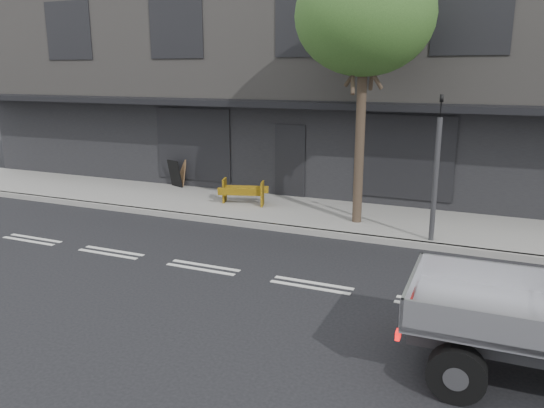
{
  "coord_description": "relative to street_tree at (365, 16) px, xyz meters",
  "views": [
    {
      "loc": [
        5.44,
        -9.02,
        3.99
      ],
      "look_at": [
        1.36,
        0.5,
        1.39
      ],
      "focal_mm": 35.0,
      "sensor_mm": 36.0,
      "label": 1
    }
  ],
  "objects": [
    {
      "name": "traffic_light_pole",
      "position": [
        2.0,
        -0.85,
        -3.63
      ],
      "size": [
        0.12,
        0.12,
        3.5
      ],
      "color": "#2D2D30",
      "rests_on": "ground"
    },
    {
      "name": "building_main",
      "position": [
        -2.2,
        7.1,
        -1.28
      ],
      "size": [
        26.0,
        10.0,
        8.0
      ],
      "primitive_type": "cube",
      "color": "slate",
      "rests_on": "ground"
    },
    {
      "name": "construction_barrier",
      "position": [
        -3.6,
        0.37,
        -4.75
      ],
      "size": [
        1.44,
        0.9,
        0.75
      ],
      "primitive_type": null,
      "rotation": [
        0.0,
        0.0,
        0.29
      ],
      "color": "#EBA90C",
      "rests_on": "sidewalk"
    },
    {
      "name": "kerb",
      "position": [
        -2.2,
        -1.1,
        -5.2
      ],
      "size": [
        32.0,
        0.2,
        0.15
      ],
      "primitive_type": "cube",
      "color": "gray",
      "rests_on": "ground"
    },
    {
      "name": "street_tree",
      "position": [
        0.0,
        0.0,
        0.0
      ],
      "size": [
        3.4,
        3.4,
        6.74
      ],
      "color": "#382B21",
      "rests_on": "ground"
    },
    {
      "name": "ground",
      "position": [
        -2.2,
        -4.2,
        -5.28
      ],
      "size": [
        80.0,
        80.0,
        0.0
      ],
      "primitive_type": "plane",
      "color": "black",
      "rests_on": "ground"
    },
    {
      "name": "sidewalk",
      "position": [
        -2.2,
        0.5,
        -5.2
      ],
      "size": [
        32.0,
        3.2,
        0.15
      ],
      "primitive_type": "cube",
      "color": "gray",
      "rests_on": "ground"
    },
    {
      "name": "sandwich_board",
      "position": [
        -6.79,
        1.78,
        -4.66
      ],
      "size": [
        0.69,
        0.58,
        0.93
      ],
      "primitive_type": null,
      "rotation": [
        0.0,
        0.0,
        -0.37
      ],
      "color": "black",
      "rests_on": "sidewalk"
    }
  ]
}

